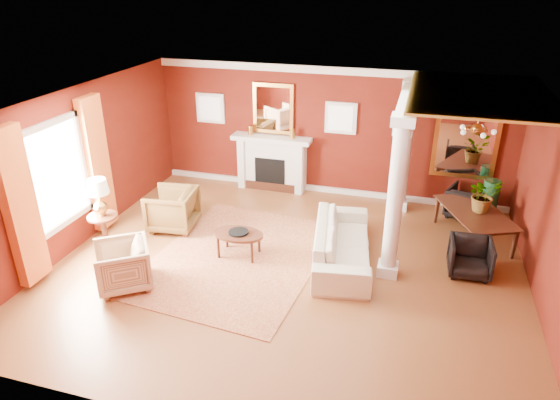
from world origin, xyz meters
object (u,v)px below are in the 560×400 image
(side_table, at_px, (100,203))
(dining_table, at_px, (476,217))
(armchair_leopard, at_px, (172,207))
(armchair_stripe, at_px, (122,264))
(coffee_table, at_px, (239,235))
(sofa, at_px, (343,237))

(side_table, height_order, dining_table, side_table)
(armchair_leopard, height_order, dining_table, dining_table)
(side_table, bearing_deg, dining_table, 18.19)
(armchair_leopard, relative_size, armchair_stripe, 1.07)
(coffee_table, bearing_deg, sofa, 10.97)
(armchair_leopard, relative_size, dining_table, 0.53)
(sofa, distance_m, armchair_stripe, 3.76)
(coffee_table, xyz_separation_m, dining_table, (4.14, 1.82, 0.06))
(armchair_leopard, xyz_separation_m, armchair_stripe, (0.18, -2.08, -0.03))
(armchair_leopard, bearing_deg, coffee_table, 62.05)
(sofa, relative_size, side_table, 1.79)
(armchair_leopard, distance_m, coffee_table, 1.77)
(sofa, distance_m, coffee_table, 1.86)
(armchair_stripe, height_order, coffee_table, armchair_stripe)
(sofa, bearing_deg, coffee_table, 92.07)
(armchair_stripe, height_order, dining_table, dining_table)
(dining_table, bearing_deg, armchair_stripe, 95.97)
(side_table, relative_size, dining_table, 0.80)
(side_table, xyz_separation_m, dining_table, (6.68, 2.19, -0.42))
(sofa, distance_m, dining_table, 2.74)
(armchair_stripe, bearing_deg, coffee_table, 99.09)
(armchair_stripe, relative_size, dining_table, 0.50)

